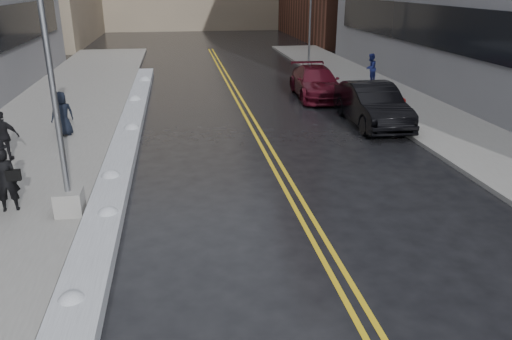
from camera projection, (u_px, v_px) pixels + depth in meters
name	position (u px, v px, depth m)	size (l,w,h in m)	color
ground	(210.00, 248.00, 11.07)	(160.00, 160.00, 0.00)	black
sidewalk_west	(44.00, 131.00, 19.45)	(5.50, 50.00, 0.15)	gray
sidewalk_east	(423.00, 115.00, 21.74)	(4.00, 50.00, 0.15)	gray
lane_line_left	(250.00, 124.00, 20.65)	(0.12, 50.00, 0.01)	gold
lane_line_right	(257.00, 124.00, 20.70)	(0.12, 50.00, 0.01)	gold
snow_ridge	(126.00, 140.00, 18.05)	(0.90, 30.00, 0.34)	silver
lamppost	(57.00, 120.00, 11.54)	(0.65, 0.65, 7.62)	gray
fire_hydrant	(402.00, 106.00, 21.43)	(0.26, 0.26, 0.73)	maroon
traffic_signal	(310.00, 16.00, 33.28)	(0.16, 0.20, 6.00)	gray
pedestrian_fedora	(5.00, 180.00, 12.27)	(0.60, 0.40, 1.65)	black
pedestrian_c	(62.00, 114.00, 18.37)	(0.81, 0.52, 1.65)	black
pedestrian_d	(4.00, 136.00, 15.76)	(0.95, 0.39, 1.61)	black
pedestrian_east	(371.00, 68.00, 28.24)	(0.78, 0.61, 1.61)	navy
car_black	(372.00, 105.00, 20.28)	(1.79, 5.13, 1.69)	black
car_maroon	(316.00, 82.00, 25.24)	(2.12, 5.21, 1.51)	#440A16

